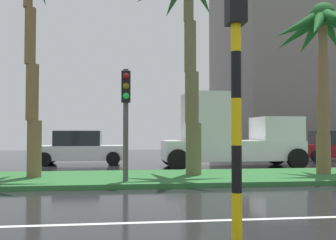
{
  "coord_description": "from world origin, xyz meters",
  "views": [
    {
      "loc": [
        5.28,
        -4.94,
        1.67
      ],
      "look_at": [
        7.42,
        12.42,
        2.22
      ],
      "focal_mm": 40.13,
      "sensor_mm": 36.0,
      "label": 1
    }
  ],
  "objects_px": {
    "traffic_signal_median_right": "(126,104)",
    "car_in_traffic_leading": "(80,148)",
    "palm_tree_mid_right": "(323,38)",
    "box_truck_following": "(230,134)",
    "palm_tree_centre_right": "(188,5)",
    "traffic_signal_foreground": "(236,47)",
    "car_in_traffic_second": "(335,146)"
  },
  "relations": [
    {
      "from": "traffic_signal_foreground",
      "to": "car_in_traffic_second",
      "type": "relative_size",
      "value": 1.02
    },
    {
      "from": "car_in_traffic_leading",
      "to": "palm_tree_mid_right",
      "type": "bearing_deg",
      "value": -35.39
    },
    {
      "from": "palm_tree_centre_right",
      "to": "traffic_signal_median_right",
      "type": "bearing_deg",
      "value": -145.01
    },
    {
      "from": "traffic_signal_median_right",
      "to": "car_in_traffic_second",
      "type": "bearing_deg",
      "value": 35.54
    },
    {
      "from": "traffic_signal_foreground",
      "to": "car_in_traffic_second",
      "type": "height_order",
      "value": "traffic_signal_foreground"
    },
    {
      "from": "palm_tree_centre_right",
      "to": "car_in_traffic_leading",
      "type": "relative_size",
      "value": 1.83
    },
    {
      "from": "box_truck_following",
      "to": "car_in_traffic_second",
      "type": "distance_m",
      "value": 7.84
    },
    {
      "from": "palm_tree_centre_right",
      "to": "box_truck_following",
      "type": "height_order",
      "value": "palm_tree_centre_right"
    },
    {
      "from": "palm_tree_centre_right",
      "to": "box_truck_following",
      "type": "relative_size",
      "value": 1.23
    },
    {
      "from": "traffic_signal_median_right",
      "to": "car_in_traffic_leading",
      "type": "relative_size",
      "value": 0.8
    },
    {
      "from": "palm_tree_centre_right",
      "to": "box_truck_following",
      "type": "distance_m",
      "value": 6.68
    },
    {
      "from": "car_in_traffic_second",
      "to": "palm_tree_centre_right",
      "type": "bearing_deg",
      "value": -144.33
    },
    {
      "from": "palm_tree_mid_right",
      "to": "box_truck_following",
      "type": "bearing_deg",
      "value": 119.19
    },
    {
      "from": "palm_tree_centre_right",
      "to": "box_truck_following",
      "type": "xyz_separation_m",
      "value": [
        2.67,
        3.94,
        -4.69
      ]
    },
    {
      "from": "car_in_traffic_second",
      "to": "car_in_traffic_leading",
      "type": "bearing_deg",
      "value": -177.71
    },
    {
      "from": "palm_tree_mid_right",
      "to": "traffic_signal_median_right",
      "type": "distance_m",
      "value": 7.8
    },
    {
      "from": "palm_tree_centre_right",
      "to": "palm_tree_mid_right",
      "type": "distance_m",
      "value": 5.14
    },
    {
      "from": "traffic_signal_median_right",
      "to": "car_in_traffic_leading",
      "type": "bearing_deg",
      "value": 105.57
    },
    {
      "from": "palm_tree_mid_right",
      "to": "traffic_signal_foreground",
      "type": "relative_size",
      "value": 1.44
    },
    {
      "from": "car_in_traffic_leading",
      "to": "palm_tree_centre_right",
      "type": "bearing_deg",
      "value": -55.41
    },
    {
      "from": "palm_tree_mid_right",
      "to": "traffic_signal_median_right",
      "type": "height_order",
      "value": "palm_tree_mid_right"
    },
    {
      "from": "palm_tree_mid_right",
      "to": "traffic_signal_median_right",
      "type": "bearing_deg",
      "value": -169.75
    },
    {
      "from": "traffic_signal_median_right",
      "to": "box_truck_following",
      "type": "bearing_deg",
      "value": 48.34
    },
    {
      "from": "traffic_signal_foreground",
      "to": "car_in_traffic_leading",
      "type": "height_order",
      "value": "traffic_signal_foreground"
    },
    {
      "from": "traffic_signal_foreground",
      "to": "car_in_traffic_leading",
      "type": "relative_size",
      "value": 1.02
    },
    {
      "from": "palm_tree_centre_right",
      "to": "traffic_signal_foreground",
      "type": "height_order",
      "value": "palm_tree_centre_right"
    },
    {
      "from": "palm_tree_mid_right",
      "to": "traffic_signal_foreground",
      "type": "bearing_deg",
      "value": -127.63
    },
    {
      "from": "traffic_signal_median_right",
      "to": "traffic_signal_foreground",
      "type": "distance_m",
      "value": 6.19
    },
    {
      "from": "box_truck_following",
      "to": "car_in_traffic_second",
      "type": "xyz_separation_m",
      "value": [
        7.16,
        3.11,
        -0.72
      ]
    },
    {
      "from": "car_in_traffic_leading",
      "to": "box_truck_following",
      "type": "distance_m",
      "value": 7.61
    },
    {
      "from": "palm_tree_mid_right",
      "to": "car_in_traffic_second",
      "type": "xyz_separation_m",
      "value": [
        4.82,
        7.31,
        -4.3
      ]
    },
    {
      "from": "box_truck_following",
      "to": "palm_tree_mid_right",
      "type": "bearing_deg",
      "value": -60.81
    }
  ]
}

